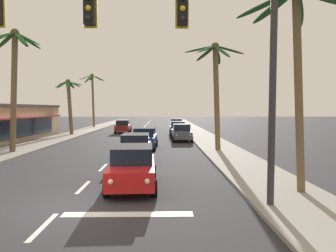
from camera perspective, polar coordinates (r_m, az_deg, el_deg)
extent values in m
plane|color=#2D2D33|center=(10.63, -19.56, -14.54)|extent=(220.00, 220.00, 0.00)
cube|color=gray|center=(30.09, 7.66, -2.70)|extent=(3.20, 110.00, 0.14)
cube|color=gray|center=(31.74, -21.44, -2.59)|extent=(3.20, 110.00, 0.14)
cube|color=silver|center=(9.29, -22.67, -17.24)|extent=(0.16, 2.00, 0.01)
cube|color=silver|center=(13.03, -15.84, -11.12)|extent=(0.16, 2.00, 0.01)
cube|color=silver|center=(16.95, -12.24, -7.70)|extent=(0.16, 2.00, 0.01)
cube|color=silver|center=(20.94, -10.04, -5.56)|extent=(0.16, 2.00, 0.01)
cube|color=silver|center=(24.98, -8.55, -4.10)|extent=(0.16, 2.00, 0.01)
cube|color=silver|center=(29.04, -7.48, -3.05)|extent=(0.16, 2.00, 0.01)
cube|color=silver|center=(33.12, -6.68, -2.26)|extent=(0.16, 2.00, 0.01)
cube|color=silver|center=(37.20, -6.05, -1.64)|extent=(0.16, 2.00, 0.01)
cube|color=silver|center=(41.30, -5.55, -1.14)|extent=(0.16, 2.00, 0.01)
cube|color=silver|center=(45.40, -5.14, -0.73)|extent=(0.16, 2.00, 0.01)
cube|color=silver|center=(49.50, -4.79, -0.39)|extent=(0.16, 2.00, 0.01)
cube|color=silver|center=(53.60, -4.50, -0.11)|extent=(0.16, 2.00, 0.01)
cube|color=silver|center=(57.71, -4.25, 0.14)|extent=(0.16, 2.00, 0.01)
cube|color=silver|center=(61.82, -4.04, 0.35)|extent=(0.16, 2.00, 0.01)
cube|color=silver|center=(65.93, -3.85, 0.54)|extent=(0.16, 2.00, 0.01)
cube|color=silver|center=(70.04, -3.68, 0.71)|extent=(0.16, 2.00, 0.01)
cube|color=silver|center=(74.16, -3.53, 0.86)|extent=(0.16, 2.00, 0.01)
cube|color=silver|center=(78.27, -3.40, 0.99)|extent=(0.16, 2.00, 0.01)
cube|color=silver|center=(9.60, -7.69, -16.31)|extent=(4.00, 0.44, 0.01)
cylinder|color=#2D2D33|center=(10.05, 19.28, 5.75)|extent=(0.22, 0.22, 7.37)
cube|color=black|center=(9.90, 2.75, 21.21)|extent=(0.32, 0.26, 0.92)
sphere|color=yellow|center=(9.77, 2.81, 21.46)|extent=(0.17, 0.17, 0.17)
sphere|color=black|center=(9.68, 2.80, 19.77)|extent=(0.17, 0.17, 0.17)
cube|color=yellow|center=(10.06, 2.68, 20.92)|extent=(0.42, 0.03, 1.04)
cube|color=black|center=(10.14, -14.77, 20.67)|extent=(0.32, 0.26, 0.92)
sphere|color=yellow|center=(10.01, -14.97, 20.91)|extent=(0.17, 0.17, 0.17)
sphere|color=black|center=(9.92, -14.94, 19.25)|extent=(0.17, 0.17, 0.17)
cube|color=yellow|center=(10.29, -14.54, 20.41)|extent=(0.42, 0.03, 1.04)
cube|color=red|center=(12.51, -6.72, -8.43)|extent=(1.93, 4.37, 0.72)
cube|color=black|center=(12.54, -6.71, -5.25)|extent=(1.69, 2.26, 0.64)
cylinder|color=black|center=(11.19, -2.65, -11.73)|extent=(0.25, 0.65, 0.64)
cylinder|color=black|center=(11.30, -11.61, -11.64)|extent=(0.25, 0.65, 0.64)
cylinder|color=black|center=(13.95, -2.79, -8.69)|extent=(0.25, 0.65, 0.64)
cylinder|color=black|center=(14.04, -9.92, -8.66)|extent=(0.25, 0.65, 0.64)
sphere|color=#F9EFC6|center=(10.35, -3.97, -10.46)|extent=(0.18, 0.18, 0.18)
sphere|color=#F9EFC6|center=(10.44, -10.90, -10.39)|extent=(0.18, 0.18, 0.18)
cube|color=red|center=(14.59, -3.62, -6.32)|extent=(0.24, 0.07, 0.20)
cube|color=red|center=(14.66, -8.82, -6.31)|extent=(0.24, 0.07, 0.20)
cube|color=navy|center=(18.32, -6.20, -4.67)|extent=(1.84, 4.33, 0.72)
cube|color=black|center=(18.39, -6.18, -2.50)|extent=(1.64, 2.23, 0.64)
cylinder|color=black|center=(16.93, -3.60, -6.55)|extent=(0.23, 0.64, 0.64)
cylinder|color=black|center=(17.06, -9.44, -6.51)|extent=(0.23, 0.64, 0.64)
cylinder|color=black|center=(19.73, -3.39, -5.13)|extent=(0.23, 0.64, 0.64)
cylinder|color=black|center=(19.85, -8.39, -5.11)|extent=(0.23, 0.64, 0.64)
sphere|color=#F9EFC6|center=(16.13, -4.54, -5.47)|extent=(0.18, 0.18, 0.18)
sphere|color=#F9EFC6|center=(16.23, -8.94, -5.44)|extent=(0.18, 0.18, 0.18)
cube|color=red|center=(20.41, -3.91, -3.55)|extent=(0.24, 0.06, 0.20)
cube|color=red|center=(20.50, -7.61, -3.54)|extent=(0.24, 0.06, 0.20)
cube|color=navy|center=(24.13, -4.46, -2.72)|extent=(1.92, 4.36, 0.72)
cube|color=black|center=(24.21, -4.44, -1.09)|extent=(1.68, 2.26, 0.64)
cylinder|color=black|center=(22.69, -2.63, -4.02)|extent=(0.24, 0.65, 0.64)
cylinder|color=black|center=(22.87, -6.96, -3.98)|extent=(0.24, 0.65, 0.64)
cylinder|color=black|center=(25.50, -2.22, -3.20)|extent=(0.24, 0.65, 0.64)
cylinder|color=black|center=(25.66, -6.07, -3.18)|extent=(0.24, 0.65, 0.64)
sphere|color=#F9EFC6|center=(21.91, -3.40, -3.12)|extent=(0.18, 0.18, 0.18)
sphere|color=#F9EFC6|center=(22.05, -6.62, -3.10)|extent=(0.18, 0.18, 0.18)
cube|color=red|center=(26.21, -2.57, -2.01)|extent=(0.24, 0.07, 0.20)
cube|color=red|center=(26.32, -5.44, -2.00)|extent=(0.24, 0.07, 0.20)
cube|color=maroon|center=(40.27, -8.52, -0.31)|extent=(1.81, 4.32, 0.72)
cube|color=black|center=(40.08, -8.55, 0.64)|extent=(1.62, 2.22, 0.64)
cylinder|color=black|center=(41.81, -9.45, -0.68)|extent=(0.23, 0.64, 0.64)
cylinder|color=black|center=(41.61, -7.10, -0.68)|extent=(0.23, 0.64, 0.64)
cylinder|color=black|center=(39.01, -10.02, -0.98)|extent=(0.23, 0.64, 0.64)
cylinder|color=black|center=(38.79, -7.50, -0.98)|extent=(0.23, 0.64, 0.64)
sphere|color=#B2B2AD|center=(42.49, -9.00, -0.02)|extent=(0.18, 0.18, 0.18)
sphere|color=#B2B2AD|center=(42.35, -7.33, -0.02)|extent=(0.18, 0.18, 0.18)
cube|color=red|center=(38.21, -9.89, -0.37)|extent=(0.24, 0.06, 0.20)
cube|color=red|center=(38.05, -7.92, -0.37)|extent=(0.24, 0.06, 0.20)
cube|color=silver|center=(45.11, 1.63, 0.11)|extent=(1.88, 4.35, 0.72)
cube|color=black|center=(45.23, 1.63, 0.98)|extent=(1.66, 2.24, 0.64)
cylinder|color=black|center=(43.74, 2.79, -0.46)|extent=(0.24, 0.65, 0.64)
cylinder|color=black|center=(43.71, 0.53, -0.46)|extent=(0.24, 0.65, 0.64)
cylinder|color=black|center=(46.57, 2.66, -0.23)|extent=(0.24, 0.65, 0.64)
cylinder|color=black|center=(46.54, 0.54, -0.23)|extent=(0.24, 0.65, 0.64)
sphere|color=#B2B2AD|center=(42.96, 2.51, 0.05)|extent=(0.18, 0.18, 0.18)
sphere|color=#B2B2AD|center=(42.93, 0.86, 0.06)|extent=(0.18, 0.18, 0.18)
cube|color=red|center=(47.28, 2.38, 0.38)|extent=(0.24, 0.07, 0.20)
cube|color=red|center=(47.26, 0.78, 0.38)|extent=(0.24, 0.07, 0.20)
cube|color=navy|center=(35.96, 1.85, -0.71)|extent=(1.79, 4.31, 0.72)
cube|color=black|center=(36.06, 1.84, 0.38)|extent=(1.62, 2.21, 0.64)
cylinder|color=black|center=(34.62, 3.37, -1.47)|extent=(0.22, 0.64, 0.64)
cylinder|color=black|center=(34.54, 0.52, -1.48)|extent=(0.22, 0.64, 0.64)
cylinder|color=black|center=(37.44, 3.07, -1.11)|extent=(0.22, 0.64, 0.64)
cylinder|color=black|center=(37.37, 0.43, -1.11)|extent=(0.22, 0.64, 0.64)
sphere|color=#B2B2AD|center=(33.82, 3.05, -0.84)|extent=(0.18, 0.18, 0.18)
sphere|color=#B2B2AD|center=(33.77, 0.95, -0.84)|extent=(0.18, 0.18, 0.18)
cube|color=red|center=(38.14, 2.70, -0.33)|extent=(0.24, 0.06, 0.20)
cube|color=red|center=(38.08, 0.72, -0.33)|extent=(0.24, 0.06, 0.20)
cube|color=#4C515B|center=(29.89, 2.57, -1.54)|extent=(1.85, 4.33, 0.72)
cube|color=black|center=(29.99, 2.55, -0.22)|extent=(1.64, 2.23, 0.64)
cylinder|color=black|center=(28.61, 4.53, -2.50)|extent=(0.23, 0.64, 0.64)
cylinder|color=black|center=(28.46, 1.07, -2.52)|extent=(0.23, 0.64, 0.64)
cylinder|color=black|center=(31.42, 3.93, -1.97)|extent=(0.23, 0.64, 0.64)
cylinder|color=black|center=(31.28, 0.78, -1.98)|extent=(0.23, 0.64, 0.64)
sphere|color=#B2B2AD|center=(27.80, 4.22, -1.75)|extent=(0.18, 0.18, 0.18)
sphere|color=#B2B2AD|center=(27.69, 1.66, -1.77)|extent=(0.18, 0.18, 0.18)
cube|color=red|center=(32.09, 3.43, -1.03)|extent=(0.24, 0.06, 0.20)
cube|color=red|center=(31.99, 1.08, -1.04)|extent=(0.24, 0.06, 0.20)
cylinder|color=brown|center=(24.04, -27.31, 5.40)|extent=(0.83, 0.40, 8.50)
ellipsoid|color=#236028|center=(24.00, -25.16, 14.81)|extent=(1.89, 0.51, 1.05)
ellipsoid|color=#236028|center=(24.75, -25.07, 14.48)|extent=(1.57, 1.64, 1.03)
ellipsoid|color=#236028|center=(25.29, -26.08, 14.50)|extent=(0.43, 1.97, 0.78)
ellipsoid|color=#236028|center=(25.00, -28.53, 14.08)|extent=(1.83, 0.95, 1.19)
ellipsoid|color=#236028|center=(24.47, -29.36, 14.65)|extent=(1.92, 1.16, 0.91)
ellipsoid|color=#236028|center=(23.89, -28.84, 14.70)|extent=(1.18, 1.83, 1.10)
ellipsoid|color=#236028|center=(23.64, -26.22, 14.73)|extent=(1.62, 1.44, 1.23)
sphere|color=#4C4223|center=(24.50, -27.12, 15.50)|extent=(0.60, 0.60, 0.60)
cylinder|color=brown|center=(37.73, -18.17, 3.12)|extent=(0.75, 0.42, 6.39)
ellipsoid|color=#236028|center=(37.81, -17.25, 7.76)|extent=(1.73, 0.70, 0.62)
ellipsoid|color=#236028|center=(38.25, -17.40, 7.60)|extent=(1.48, 1.42, 0.74)
ellipsoid|color=#236028|center=(38.57, -17.96, 7.44)|extent=(0.68, 1.64, 0.90)
ellipsoid|color=#236028|center=(38.56, -19.29, 7.73)|extent=(1.65, 1.28, 0.49)
ellipsoid|color=#236028|center=(38.09, -19.61, 7.45)|extent=(1.61, 0.47, 0.91)
ellipsoid|color=#236028|center=(37.54, -19.47, 7.42)|extent=(1.34, 1.39, 1.04)
ellipsoid|color=#236028|center=(37.14, -18.57, 7.55)|extent=(0.76, 1.62, 0.95)
ellipsoid|color=#236028|center=(37.23, -17.78, 7.79)|extent=(1.57, 1.36, 0.65)
sphere|color=#4C4223|center=(37.92, -18.50, 8.01)|extent=(0.60, 0.60, 0.60)
cylinder|color=brown|center=(51.92, -14.08, 4.50)|extent=(0.53, 0.36, 8.72)
ellipsoid|color=#236028|center=(51.93, -13.12, 8.92)|extent=(2.14, 0.45, 1.07)
ellipsoid|color=#236028|center=(52.62, -13.20, 8.86)|extent=(1.94, 1.63, 1.04)
ellipsoid|color=#236028|center=(53.25, -14.45, 8.88)|extent=(1.24, 2.18, 0.85)
ellipsoid|color=#236028|center=(52.87, -14.94, 8.63)|extent=(1.86, 1.45, 1.36)
ellipsoid|color=#236028|center=(52.00, -15.39, 8.92)|extent=(2.13, 1.23, 1.00)
ellipsoid|color=#236028|center=(51.20, -14.54, 8.94)|extent=(0.47, 2.11, 1.14)
ellipsoid|color=#236028|center=(51.13, -13.98, 9.16)|extent=(1.31, 2.18, 0.78)
sphere|color=#4C4223|center=(52.22, -14.25, 9.34)|extent=(0.60, 0.60, 0.60)
cylinder|color=brown|center=(11.98, 23.63, 5.23)|extent=(0.67, 0.29, 7.37)
ellipsoid|color=#1E5123|center=(13.49, 23.52, 19.49)|extent=(1.38, 2.09, 0.97)
ellipsoid|color=#1E5123|center=(13.22, 19.33, 20.38)|extent=(1.32, 2.17, 0.77)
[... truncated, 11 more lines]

